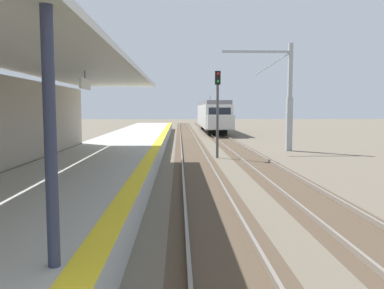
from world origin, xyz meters
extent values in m
cube|color=#A8A8A3|center=(-2.50, 16.00, 0.45)|extent=(5.00, 80.00, 0.90)
cube|color=yellow|center=(-0.25, 16.00, 0.90)|extent=(0.50, 80.00, 0.01)
cube|color=silver|center=(-2.60, 9.96, 4.35)|extent=(4.40, 24.00, 0.16)
cylinder|color=#2D334C|center=(-0.65, 3.36, 2.14)|extent=(0.16, 0.16, 4.27)
cube|color=white|center=(-2.20, 11.96, 3.82)|extent=(0.08, 1.40, 0.36)
cylinder|color=#333333|center=(-2.20, 11.96, 4.14)|extent=(0.03, 0.03, 0.27)
cube|color=#4C3D2D|center=(1.90, 20.00, 0.00)|extent=(2.34, 120.00, 0.01)
cube|color=slate|center=(1.18, 20.00, 0.08)|extent=(0.08, 120.00, 0.15)
cube|color=slate|center=(2.62, 20.00, 0.08)|extent=(0.08, 120.00, 0.15)
cube|color=#4C3D2D|center=(5.30, 20.00, 0.00)|extent=(2.34, 120.00, 0.01)
cube|color=slate|center=(4.58, 20.00, 0.08)|extent=(0.08, 120.00, 0.15)
cube|color=slate|center=(6.02, 20.00, 0.08)|extent=(0.08, 120.00, 0.15)
cube|color=silver|center=(5.30, 48.50, 2.07)|extent=(2.90, 18.00, 2.70)
cube|color=slate|center=(5.30, 48.50, 3.64)|extent=(2.67, 18.00, 0.44)
cube|color=black|center=(5.30, 39.48, 2.48)|extent=(2.32, 0.06, 1.21)
cube|color=silver|center=(5.30, 38.70, 1.60)|extent=(2.78, 1.60, 1.49)
cube|color=black|center=(6.76, 48.50, 2.48)|extent=(0.04, 15.84, 0.86)
cylinder|color=#333333|center=(5.30, 52.10, 4.31)|extent=(0.06, 0.06, 0.90)
cube|color=black|center=(5.30, 42.65, 0.36)|extent=(2.17, 2.20, 0.72)
cube|color=black|center=(5.30, 54.35, 0.36)|extent=(2.17, 2.20, 0.72)
cylinder|color=#4C4C4C|center=(3.32, 21.83, 2.20)|extent=(0.16, 0.16, 4.40)
cube|color=black|center=(3.32, 21.83, 4.80)|extent=(0.32, 0.24, 0.80)
sphere|color=red|center=(3.32, 21.69, 5.02)|extent=(0.16, 0.16, 0.16)
sphere|color=green|center=(3.32, 21.69, 4.58)|extent=(0.16, 0.16, 0.16)
cube|color=#9EA3A8|center=(8.79, 25.76, 1.88)|extent=(0.40, 0.40, 3.75)
cube|color=#9EA3A8|center=(8.79, 25.76, 5.62)|extent=(0.28, 0.28, 3.75)
cube|color=#9EA3A8|center=(6.39, 25.76, 6.90)|extent=(4.80, 0.16, 0.16)
cylinder|color=#9EA3A8|center=(7.59, 25.76, 6.10)|extent=(2.47, 0.07, 1.60)
camera|label=1|loc=(1.00, -1.73, 2.98)|focal=36.80mm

